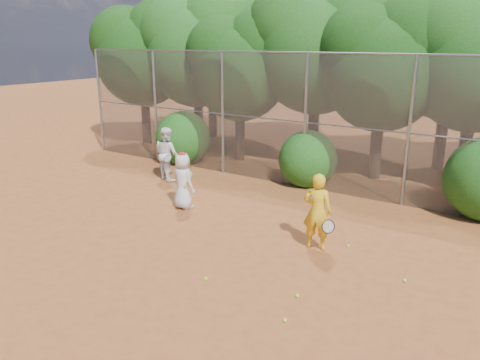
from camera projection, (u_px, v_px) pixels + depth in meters
The scene contains 20 objects.
ground at pixel (212, 273), 9.09m from camera, with size 80.00×80.00×0.00m, color brown.
fence_back at pixel (333, 124), 13.35m from camera, with size 20.05×0.09×4.03m.
tree_0 at pixel (144, 50), 19.36m from camera, with size 4.38×3.81×6.00m.
tree_1 at pixel (199, 45), 18.37m from camera, with size 4.64×4.03×6.35m.
tree_2 at pixel (242, 62), 16.66m from camera, with size 3.99×3.47×5.47m.
tree_3 at pixel (320, 38), 15.91m from camera, with size 4.89×4.26×6.70m.
tree_4 at pixel (386, 60), 14.29m from camera, with size 4.19×3.64×5.73m.
tree_9 at pixel (213, 40), 20.69m from camera, with size 4.83×4.20×6.62m.
tree_10 at pixel (320, 32), 18.12m from camera, with size 5.15×4.48×7.06m.
tree_11 at pixel (455, 46), 15.30m from camera, with size 4.64×4.03×6.35m.
bush_0 at pixel (183, 136), 17.00m from camera, with size 2.00×2.00×2.00m, color #174A12.
bush_1 at pixel (308, 157), 14.39m from camera, with size 1.80×1.80×1.80m, color #174A12.
player_yellow at pixel (317, 212), 9.94m from camera, with size 0.82×0.60×1.69m.
player_teen at pixel (183, 181), 12.40m from camera, with size 0.82×0.63×1.54m.
player_white at pixel (167, 154), 14.93m from camera, with size 0.99×0.87×1.72m.
ball_0 at pixel (297, 296), 8.22m from camera, with size 0.07×0.07×0.07m, color #CFE92A.
ball_1 at pixel (348, 246), 10.20m from camera, with size 0.07×0.07×0.07m, color #CFE92A.
ball_2 at pixel (285, 320), 7.51m from camera, with size 0.07×0.07×0.07m, color #CFE92A.
ball_3 at pixel (405, 281), 8.74m from camera, with size 0.07×0.07×0.07m, color #CFE92A.
ball_4 at pixel (206, 278), 8.82m from camera, with size 0.07×0.07×0.07m, color #CFE92A.
Camera 1 is at (4.96, -6.52, 4.36)m, focal length 35.00 mm.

